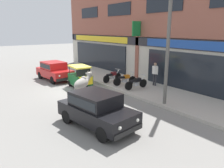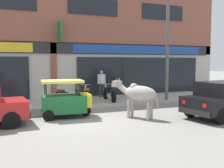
{
  "view_description": "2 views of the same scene",
  "coord_description": "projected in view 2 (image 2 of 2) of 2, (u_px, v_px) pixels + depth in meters",
  "views": [
    {
      "loc": [
        12.89,
        -6.15,
        3.98
      ],
      "look_at": [
        3.01,
        1.0,
        0.9
      ],
      "focal_mm": 35.0,
      "sensor_mm": 36.0,
      "label": 1
    },
    {
      "loc": [
        -2.47,
        -9.77,
        2.25
      ],
      "look_at": [
        1.81,
        1.0,
        1.27
      ],
      "focal_mm": 42.0,
      "sensor_mm": 36.0,
      "label": 2
    }
  ],
  "objects": [
    {
      "name": "motorcycle_1",
      "position": [
        87.0,
        95.0,
        13.68
      ],
      "size": [
        0.58,
        1.8,
        0.88
      ],
      "color": "black",
      "rests_on": "sidewalk"
    },
    {
      "name": "shop_building",
      "position": [
        52.0,
        24.0,
        15.25
      ],
      "size": [
        23.0,
        1.4,
        9.3
      ],
      "color": "#8E5142",
      "rests_on": "ground"
    },
    {
      "name": "sidewalk",
      "position": [
        60.0,
        103.0,
        13.78
      ],
      "size": [
        19.0,
        3.46,
        0.16
      ],
      "primitive_type": "cube",
      "color": "#B7AFA3",
      "rests_on": "ground"
    },
    {
      "name": "pedestrian",
      "position": [
        102.0,
        81.0,
        15.57
      ],
      "size": [
        0.5,
        0.32,
        1.6
      ],
      "color": "#2D2D33",
      "rests_on": "sidewalk"
    },
    {
      "name": "ground_plane",
      "position": [
        78.0,
        120.0,
        10.15
      ],
      "size": [
        90.0,
        90.0,
        0.0
      ],
      "primitive_type": "plane",
      "color": "gray"
    },
    {
      "name": "motorcycle_0",
      "position": [
        62.0,
        96.0,
        13.07
      ],
      "size": [
        0.57,
        1.8,
        0.88
      ],
      "color": "black",
      "rests_on": "sidewalk"
    },
    {
      "name": "utility_pole",
      "position": [
        167.0,
        47.0,
        14.29
      ],
      "size": [
        0.18,
        0.18,
        5.8
      ],
      "primitive_type": "cylinder",
      "color": "#595651",
      "rests_on": "sidewalk"
    },
    {
      "name": "cow",
      "position": [
        138.0,
        93.0,
        10.4
      ],
      "size": [
        1.41,
        1.88,
        1.61
      ],
      "color": "#9E998E",
      "rests_on": "ground"
    },
    {
      "name": "auto_rickshaw",
      "position": [
        66.0,
        101.0,
        10.65
      ],
      "size": [
        2.03,
        1.28,
        1.52
      ],
      "color": "black",
      "rests_on": "ground"
    },
    {
      "name": "car_1",
      "position": [
        224.0,
        98.0,
        10.58
      ],
      "size": [
        3.77,
        2.1,
        1.46
      ],
      "color": "black",
      "rests_on": "ground"
    },
    {
      "name": "motorcycle_2",
      "position": [
        109.0,
        94.0,
        14.08
      ],
      "size": [
        0.52,
        1.81,
        0.88
      ],
      "color": "black",
      "rests_on": "sidewalk"
    }
  ]
}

